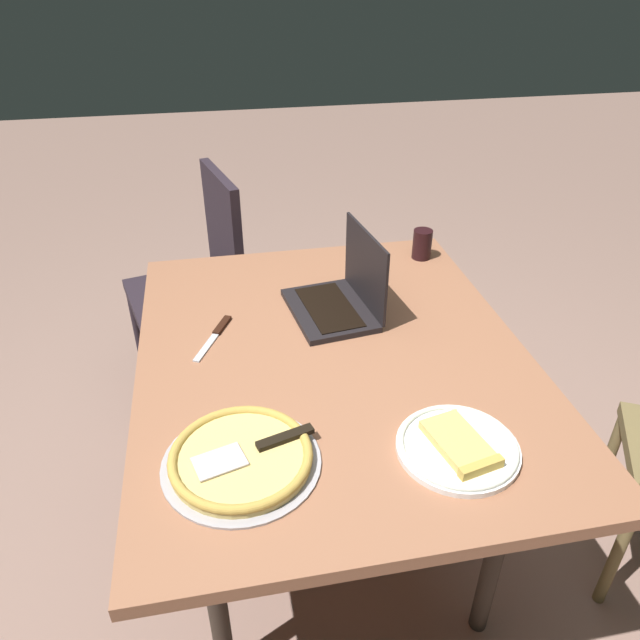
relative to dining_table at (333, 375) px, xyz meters
The scene contains 8 objects.
ground_plane 0.70m from the dining_table, ahead, with size 12.00×12.00×0.00m, color #87685B.
dining_table is the anchor object (origin of this frame).
laptop 0.25m from the dining_table, 17.95° to the right, with size 0.32×0.26×0.24m.
pizza_plate 0.45m from the dining_table, 154.92° to the right, with size 0.26×0.26×0.04m.
pizza_tray 0.45m from the dining_table, 142.29° to the left, with size 0.33×0.33×0.04m.
table_knife 0.34m from the dining_table, 63.98° to the left, with size 0.21×0.11×0.01m.
drink_cup 0.65m from the dining_table, 39.73° to the right, with size 0.06×0.06×0.10m.
chair_far 1.02m from the dining_table, 20.29° to the left, with size 0.51×0.51×0.95m.
Camera 1 is at (-1.25, 0.27, 1.69)m, focal length 33.44 mm.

